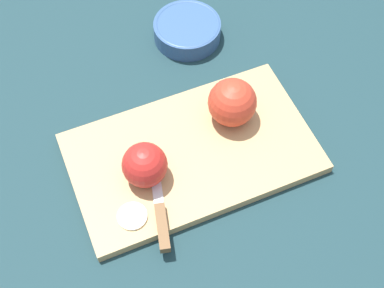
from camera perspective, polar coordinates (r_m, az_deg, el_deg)
ground_plane at (r=0.93m, az=0.00°, el=-1.28°), size 4.00×4.00×0.00m
cutting_board at (r=0.92m, az=0.00°, el=-0.98°), size 0.43×0.28×0.02m
apple_half_left at (r=0.92m, az=4.33°, el=4.46°), size 0.08×0.08×0.08m
apple_half_right at (r=0.86m, az=-5.05°, el=-2.23°), size 0.07×0.07×0.07m
knife at (r=0.85m, az=-3.30°, el=-8.05°), size 0.04×0.17×0.02m
apple_slice at (r=0.86m, az=-6.39°, el=-7.65°), size 0.05×0.05×0.00m
bowl at (r=1.08m, az=-0.52°, el=12.14°), size 0.13×0.13×0.04m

